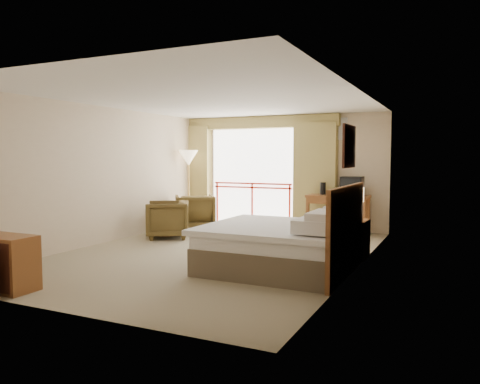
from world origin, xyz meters
The scene contains 28 objects.
floor centered at (0.00, 0.00, 0.00)m, with size 7.00×7.00×0.00m, color gray.
ceiling centered at (0.00, 0.00, 2.70)m, with size 7.00×7.00×0.00m, color white.
wall_back centered at (0.00, 3.50, 1.35)m, with size 5.00×5.00×0.00m, color beige.
wall_front centered at (0.00, -3.50, 1.35)m, with size 5.00×5.00×0.00m, color beige.
wall_left centered at (-2.50, 0.00, 1.35)m, with size 7.00×7.00×0.00m, color beige.
wall_right centered at (2.50, 0.00, 1.35)m, with size 7.00×7.00×0.00m, color beige.
balcony_door centered at (-0.80, 3.48, 1.20)m, with size 2.40×2.40×0.00m, color white.
balcony_railing centered at (-0.80, 3.46, 0.81)m, with size 2.09×0.03×1.02m.
curtain_left centered at (-2.45, 3.35, 1.25)m, with size 1.00×0.26×2.50m, color olive.
curtain_right centered at (0.85, 3.35, 1.25)m, with size 1.00×0.26×2.50m, color olive.
valance centered at (-0.80, 3.38, 2.55)m, with size 4.40×0.22×0.28m, color olive.
hvac_vent centered at (1.30, 3.47, 2.35)m, with size 0.50×0.04×0.50m, color silver.
bed centered at (1.50, -0.60, 0.38)m, with size 2.13×2.06×0.97m.
headboard centered at (2.46, -0.60, 0.65)m, with size 0.06×2.10×1.30m, color brown.
framed_art centered at (2.47, -0.60, 1.85)m, with size 0.04×0.72×0.60m.
nightstand centered at (2.29, 0.68, 0.32)m, with size 0.45×0.54×0.65m, color brown.
table_lamp centered at (2.29, 0.73, 1.06)m, with size 0.30×0.30×0.53m.
phone centered at (2.24, 0.53, 0.69)m, with size 0.17×0.14×0.08m, color black.
desk centered at (1.47, 3.08, 0.68)m, with size 1.33×0.64×0.87m.
tv centered at (1.77, 3.01, 1.07)m, with size 0.46×0.37×0.42m.
coffee_maker centered at (1.12, 3.02, 1.00)m, with size 0.13×0.13×0.28m, color black.
cup centered at (1.27, 2.97, 0.91)m, with size 0.07×0.07×0.10m, color white.
wastebasket centered at (0.89, 2.44, 0.16)m, with size 0.26×0.26×0.32m, color black.
armchair_far centered at (-1.75, 2.27, 0.00)m, with size 0.88×0.91×0.83m, color #4B3A1A.
armchair_near centered at (-1.67, 1.01, 0.00)m, with size 0.84×0.86×0.79m, color #4B3A1A.
side_table centered at (-1.82, 1.24, 0.40)m, with size 0.54×0.54×0.59m.
book centered at (-1.82, 1.24, 0.59)m, with size 0.17×0.22×0.02m, color white.
floor_lamp centered at (-2.20, 2.74, 1.62)m, with size 0.48×0.48×1.88m.
Camera 1 is at (3.90, -7.20, 1.69)m, focal length 35.00 mm.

